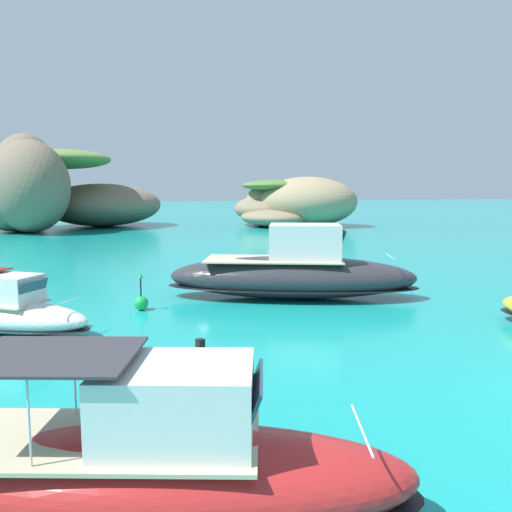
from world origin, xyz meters
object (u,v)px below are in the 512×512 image
islet_small (290,205)px  dinghy_tender (158,362)px  motorboat_charcoal (293,273)px  motorboat_red (153,467)px  motorboat_white (4,313)px  channel_buoy (141,302)px  islet_large (50,190)px

islet_small → dinghy_tender: (-22.93, -50.70, -2.47)m
islet_small → motorboat_charcoal: islet_small is taller
islet_small → dinghy_tender: islet_small is taller
motorboat_red → motorboat_charcoal: bearing=61.6°
motorboat_white → motorboat_charcoal: 11.47m
motorboat_white → motorboat_red: bearing=-72.7°
islet_small → motorboat_white: islet_small is taller
motorboat_red → channel_buoy: size_ratio=5.51×
motorboat_charcoal → islet_large: bearing=105.9°
motorboat_red → motorboat_white: 12.20m
islet_small → motorboat_charcoal: bearing=-110.6°
islet_small → motorboat_charcoal: (-16.14, -42.97, -1.61)m
motorboat_red → channel_buoy: (0.99, 13.55, -0.44)m
islet_large → motorboat_charcoal: bearing=-74.1°
motorboat_white → channel_buoy: (4.63, 1.91, -0.32)m
motorboat_red → dinghy_tender: 6.37m
motorboat_red → channel_buoy: bearing=85.8°
motorboat_white → dinghy_tender: 6.96m
islet_small → motorboat_charcoal: 45.93m
islet_large → motorboat_charcoal: (12.95, -45.48, -3.53)m
motorboat_red → channel_buoy: 13.59m
motorboat_red → motorboat_charcoal: 15.94m
dinghy_tender → motorboat_charcoal: bearing=48.7°
channel_buoy → motorboat_charcoal: bearing=4.1°
islet_small → channel_buoy: bearing=-117.6°
islet_large → motorboat_white: (1.74, -47.85, -3.95)m
islet_small → motorboat_charcoal: size_ratio=1.72×
motorboat_charcoal → channel_buoy: size_ratio=7.71×
islet_small → dinghy_tender: 55.70m
islet_small → dinghy_tender: size_ratio=6.97×
motorboat_red → motorboat_charcoal: (7.58, 14.02, 0.30)m
islet_small → channel_buoy: islet_small is taller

